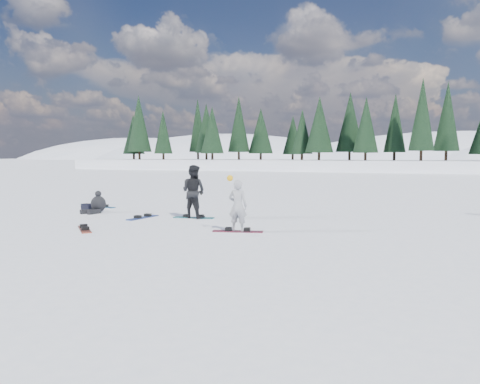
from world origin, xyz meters
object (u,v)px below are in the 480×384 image
Objects in this scene: snowboarder_man at (193,192)px; snowboard_loose_c at (100,207)px; snowboard_loose_a at (143,218)px; seated_rider at (97,204)px; snowboard_loose_b at (85,229)px; snowboarder_woman at (238,205)px; gear_bag at (87,207)px.

snowboarder_man is 1.28× the size of snowboard_loose_c.
snowboard_loose_a is at bearing 30.22° from snowboarder_man.
snowboard_loose_b is at bearing -40.09° from seated_rider.
snowboarder_woman is at bearing -103.46° from snowboard_loose_a.
gear_bag is 0.30× the size of snowboard_loose_a.
snowboard_loose_c is at bearing 64.47° from snowboard_loose_a.
snowboard_loose_b is at bearing 70.88° from snowboarder_man.
snowboard_loose_c is at bearing -8.10° from snowboarder_man.
seated_rider is 1.97m from snowboard_loose_c.
snowboard_loose_a is (-4.32, 1.59, -0.77)m from snowboarder_woman.
snowboard_loose_a is at bearing -16.73° from gear_bag.
snowboarder_man is 1.28× the size of snowboard_loose_a.
snowboard_loose_a is at bearing 131.60° from snowboard_loose_b.
snowboard_loose_b is (-0.19, -2.91, 0.00)m from snowboard_loose_a.
seated_rider is at bearing 8.21° from snowboarder_man.
snowboard_loose_a is (3.26, -0.98, -0.14)m from gear_bag.
gear_bag is 0.30× the size of snowboard_loose_c.
seated_rider is 0.77m from gear_bag.
snowboard_loose_a is at bearing -22.68° from snowboarder_woman.
seated_rider reaches higher than snowboard_loose_c.
snowboarder_man is 1.28× the size of snowboard_loose_b.
gear_bag is at bearing 176.83° from seated_rider.
snowboarder_woman is 4.77m from snowboard_loose_b.
snowboarder_man reaches higher than gear_bag.
gear_bag is (-7.58, 2.57, -0.64)m from snowboarder_woman.
snowboarder_man is 5.70m from snowboard_loose_c.
snowboard_loose_c is at bearing -28.53° from snowboarder_woman.
snowboard_loose_c is at bearing 141.67° from seated_rider.
seated_rider is (-6.88, 2.32, -0.46)m from snowboarder_woman.
seated_rider reaches higher than snowboard_loose_a.
snowboarder_man is at bearing 107.33° from snowboard_loose_b.
snowboarder_man is at bearing -43.41° from snowboarder_woman.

